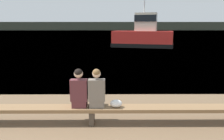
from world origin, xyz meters
name	(u,v)px	position (x,y,z in m)	size (l,w,h in m)	color
water_surface	(109,31)	(0.00, 125.73, 0.00)	(240.00, 240.00, 0.00)	#5684A3
far_shoreline	(110,26)	(0.00, 157.71, 2.83)	(600.00, 12.00, 5.67)	#424738
bench_main	(92,110)	(0.26, 3.32, 0.37)	(8.48, 0.44, 0.44)	brown
person_left	(79,90)	(-0.04, 3.33, 0.87)	(0.41, 0.41, 0.99)	#56282D
person_right	(97,91)	(0.39, 3.33, 0.86)	(0.41, 0.40, 0.98)	#70665B
shopping_bag	(116,103)	(0.87, 3.30, 0.54)	(0.30, 0.21, 0.20)	white
tugboat_red	(143,36)	(4.64, 24.55, 1.27)	(7.70, 4.64, 6.12)	red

